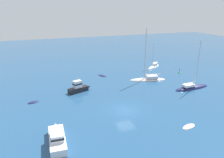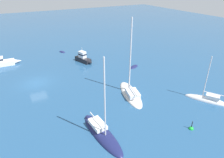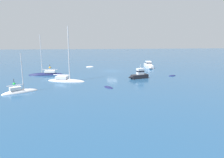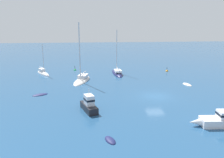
{
  "view_description": "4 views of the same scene",
  "coord_description": "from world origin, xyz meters",
  "px_view_note": "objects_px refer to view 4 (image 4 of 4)",
  "views": [
    {
      "loc": [
        -26.5,
        11.98,
        14.55
      ],
      "look_at": [
        11.02,
        -1.99,
        1.18
      ],
      "focal_mm": 35.2,
      "sensor_mm": 36.0,
      "label": 1
    },
    {
      "loc": [
        -2.52,
        -29.87,
        14.61
      ],
      "look_at": [
        9.44,
        -7.62,
        1.82
      ],
      "focal_mm": 31.78,
      "sensor_mm": 36.0,
      "label": 2
    },
    {
      "loc": [
        53.74,
        -4.37,
        9.09
      ],
      "look_at": [
        12.86,
        -1.06,
        0.62
      ],
      "focal_mm": 35.29,
      "sensor_mm": 36.0,
      "label": 3
    },
    {
      "loc": [
        9.19,
        33.1,
        11.25
      ],
      "look_at": [
        6.48,
        0.36,
        2.85
      ],
      "focal_mm": 38.68,
      "sensor_mm": 36.0,
      "label": 4
    }
  ],
  "objects_px": {
    "powerboat": "(224,120)",
    "channel_buoy": "(167,71)",
    "rib_1": "(187,85)",
    "sailboat": "(117,73)",
    "ketch": "(82,79)",
    "ketch_1": "(43,73)",
    "rib": "(40,95)",
    "mooring_buoy": "(75,70)",
    "powerboat_1": "(88,105)",
    "rib_2": "(110,141)"
  },
  "relations": [
    {
      "from": "sailboat",
      "to": "ketch",
      "type": "bearing_deg",
      "value": 122.7
    },
    {
      "from": "rib_2",
      "to": "mooring_buoy",
      "type": "bearing_deg",
      "value": 170.72
    },
    {
      "from": "mooring_buoy",
      "to": "channel_buoy",
      "type": "bearing_deg",
      "value": 172.33
    },
    {
      "from": "ketch",
      "to": "rib_2",
      "type": "distance_m",
      "value": 22.87
    },
    {
      "from": "rib_1",
      "to": "powerboat_1",
      "type": "bearing_deg",
      "value": -73.39
    },
    {
      "from": "ketch",
      "to": "rib",
      "type": "relative_size",
      "value": 4.3
    },
    {
      "from": "sailboat",
      "to": "rib",
      "type": "height_order",
      "value": "sailboat"
    },
    {
      "from": "sailboat",
      "to": "powerboat_1",
      "type": "bearing_deg",
      "value": 160.29
    },
    {
      "from": "rib_1",
      "to": "mooring_buoy",
      "type": "bearing_deg",
      "value": -139.08
    },
    {
      "from": "powerboat",
      "to": "channel_buoy",
      "type": "height_order",
      "value": "powerboat"
    },
    {
      "from": "powerboat",
      "to": "powerboat_1",
      "type": "xyz_separation_m",
      "value": [
        14.42,
        -5.61,
        0.1
      ]
    },
    {
      "from": "ketch",
      "to": "ketch_1",
      "type": "distance_m",
      "value": 10.19
    },
    {
      "from": "powerboat",
      "to": "mooring_buoy",
      "type": "distance_m",
      "value": 34.4
    },
    {
      "from": "powerboat",
      "to": "channel_buoy",
      "type": "xyz_separation_m",
      "value": [
        -2.15,
        -26.84,
        -0.65
      ]
    },
    {
      "from": "ketch",
      "to": "mooring_buoy",
      "type": "bearing_deg",
      "value": -153.96
    },
    {
      "from": "sailboat",
      "to": "rib",
      "type": "distance_m",
      "value": 18.54
    },
    {
      "from": "rib_1",
      "to": "sailboat",
      "type": "bearing_deg",
      "value": -145.9
    },
    {
      "from": "powerboat",
      "to": "rib",
      "type": "height_order",
      "value": "powerboat"
    },
    {
      "from": "channel_buoy",
      "to": "mooring_buoy",
      "type": "height_order",
      "value": "mooring_buoy"
    },
    {
      "from": "mooring_buoy",
      "to": "rib_1",
      "type": "bearing_deg",
      "value": 146.05
    },
    {
      "from": "rib",
      "to": "channel_buoy",
      "type": "xyz_separation_m",
      "value": [
        -23.86,
        -14.48,
        0.01
      ]
    },
    {
      "from": "rib_2",
      "to": "channel_buoy",
      "type": "bearing_deg",
      "value": 134.68
    },
    {
      "from": "ketch",
      "to": "powerboat_1",
      "type": "xyz_separation_m",
      "value": [
        -1.38,
        14.75,
        0.54
      ]
    },
    {
      "from": "ketch",
      "to": "channel_buoy",
      "type": "relative_size",
      "value": 9.09
    },
    {
      "from": "rib",
      "to": "rib_2",
      "type": "relative_size",
      "value": 1.28
    },
    {
      "from": "powerboat_1",
      "to": "rib",
      "type": "bearing_deg",
      "value": 27.67
    },
    {
      "from": "ketch",
      "to": "channel_buoy",
      "type": "bearing_deg",
      "value": 124.29
    },
    {
      "from": "powerboat_1",
      "to": "channel_buoy",
      "type": "height_order",
      "value": "powerboat_1"
    },
    {
      "from": "powerboat",
      "to": "powerboat_1",
      "type": "distance_m",
      "value": 15.47
    },
    {
      "from": "powerboat_1",
      "to": "rib_1",
      "type": "height_order",
      "value": "powerboat_1"
    },
    {
      "from": "powerboat",
      "to": "rib_2",
      "type": "distance_m",
      "value": 12.51
    },
    {
      "from": "powerboat_1",
      "to": "ketch",
      "type": "bearing_deg",
      "value": -14.22
    },
    {
      "from": "powerboat_1",
      "to": "channel_buoy",
      "type": "xyz_separation_m",
      "value": [
        -16.56,
        -21.23,
        -0.75
      ]
    },
    {
      "from": "channel_buoy",
      "to": "ketch_1",
      "type": "bearing_deg",
      "value": 0.77
    },
    {
      "from": "rib",
      "to": "powerboat_1",
      "type": "relative_size",
      "value": 0.56
    },
    {
      "from": "rib_1",
      "to": "ketch",
      "type": "bearing_deg",
      "value": -118.6
    },
    {
      "from": "rib_1",
      "to": "mooring_buoy",
      "type": "xyz_separation_m",
      "value": [
        20.06,
        -13.51,
        0.02
      ]
    },
    {
      "from": "rib_2",
      "to": "sailboat",
      "type": "bearing_deg",
      "value": 153.81
    },
    {
      "from": "sailboat",
      "to": "powerboat",
      "type": "distance_m",
      "value": 27.05
    },
    {
      "from": "powerboat",
      "to": "ketch",
      "type": "height_order",
      "value": "ketch"
    },
    {
      "from": "ketch",
      "to": "rib",
      "type": "distance_m",
      "value": 9.95
    },
    {
      "from": "ketch",
      "to": "sailboat",
      "type": "bearing_deg",
      "value": 140.97
    },
    {
      "from": "ketch_1",
      "to": "channel_buoy",
      "type": "height_order",
      "value": "ketch_1"
    },
    {
      "from": "ketch_1",
      "to": "channel_buoy",
      "type": "relative_size",
      "value": 5.61
    },
    {
      "from": "powerboat_1",
      "to": "rib_1",
      "type": "bearing_deg",
      "value": -77.83
    },
    {
      "from": "ketch",
      "to": "powerboat_1",
      "type": "relative_size",
      "value": 2.4
    },
    {
      "from": "rib_2",
      "to": "mooring_buoy",
      "type": "distance_m",
      "value": 32.2
    },
    {
      "from": "ketch_1",
      "to": "channel_buoy",
      "type": "bearing_deg",
      "value": 58.86
    },
    {
      "from": "rib",
      "to": "mooring_buoy",
      "type": "height_order",
      "value": "mooring_buoy"
    },
    {
      "from": "channel_buoy",
      "to": "rib_2",
      "type": "bearing_deg",
      "value": 63.59
    }
  ]
}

